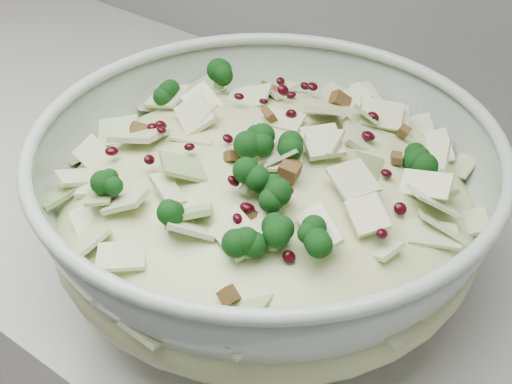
# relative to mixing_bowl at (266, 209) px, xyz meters

# --- Properties ---
(mixing_bowl) EXTENTS (0.44, 0.44, 0.17)m
(mixing_bowl) POSITION_rel_mixing_bowl_xyz_m (0.00, 0.00, 0.00)
(mixing_bowl) COLOR #A2B2A3
(mixing_bowl) RESTS_ON counter
(salad) EXTENTS (0.49, 0.49, 0.17)m
(salad) POSITION_rel_mixing_bowl_xyz_m (0.00, -0.00, 0.03)
(salad) COLOR #B2C184
(salad) RESTS_ON mixing_bowl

